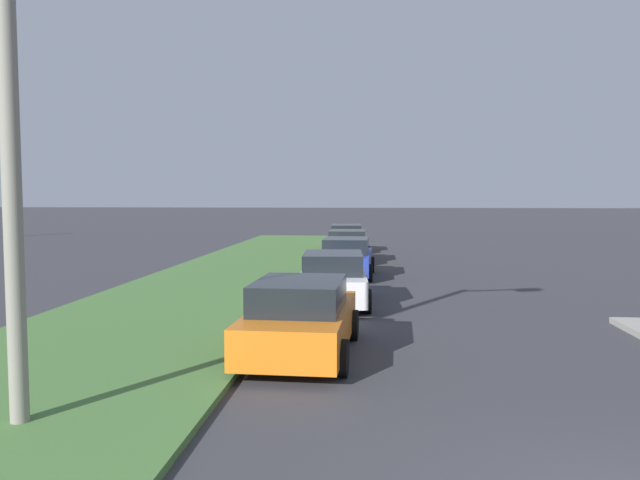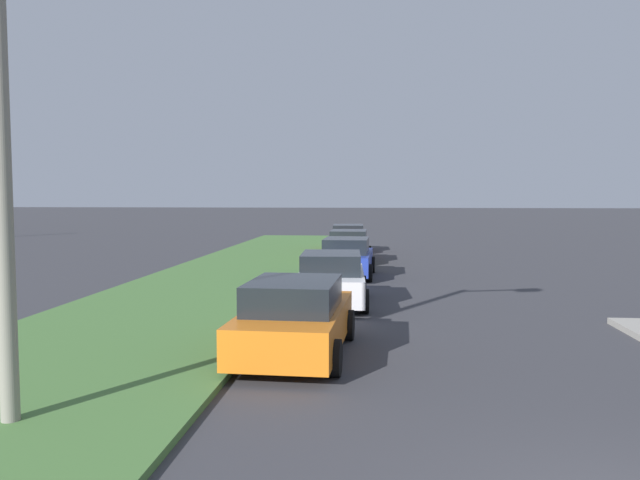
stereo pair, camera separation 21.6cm
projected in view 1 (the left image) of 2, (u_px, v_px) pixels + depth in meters
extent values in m
cube|color=#477238|center=(166.00, 313.00, 15.84)|extent=(60.00, 6.00, 0.12)
cube|color=orange|center=(301.00, 325.00, 11.89)|extent=(4.37, 1.97, 0.70)
cube|color=black|center=(299.00, 295.00, 11.65)|extent=(2.26, 1.68, 0.55)
cylinder|color=black|center=(269.00, 323.00, 13.36)|extent=(0.65, 0.24, 0.64)
cylinder|color=black|center=(353.00, 325.00, 13.14)|extent=(0.65, 0.24, 0.64)
cylinder|color=black|center=(237.00, 355.00, 10.69)|extent=(0.65, 0.24, 0.64)
cylinder|color=black|center=(341.00, 358.00, 10.47)|extent=(0.65, 0.24, 0.64)
cube|color=silver|center=(333.00, 284.00, 17.45)|extent=(4.38, 2.01, 0.70)
cube|color=black|center=(333.00, 263.00, 17.21)|extent=(2.28, 1.71, 0.55)
cylinder|color=black|center=(304.00, 286.00, 18.85)|extent=(0.65, 0.25, 0.64)
cylinder|color=black|center=(363.00, 286.00, 18.78)|extent=(0.65, 0.25, 0.64)
cylinder|color=black|center=(298.00, 301.00, 16.16)|extent=(0.65, 0.25, 0.64)
cylinder|color=black|center=(367.00, 301.00, 16.09)|extent=(0.65, 0.25, 0.64)
cube|color=#23389E|center=(347.00, 262.00, 23.37)|extent=(4.34, 1.90, 0.70)
cube|color=black|center=(346.00, 245.00, 23.13)|extent=(2.24, 1.65, 0.55)
cylinder|color=black|center=(326.00, 264.00, 24.82)|extent=(0.65, 0.24, 0.64)
cylinder|color=black|center=(371.00, 265.00, 24.63)|extent=(0.65, 0.24, 0.64)
cylinder|color=black|center=(319.00, 272.00, 22.15)|extent=(0.65, 0.24, 0.64)
cylinder|color=black|center=(369.00, 273.00, 21.95)|extent=(0.65, 0.24, 0.64)
cube|color=gold|center=(348.00, 249.00, 28.64)|extent=(4.30, 1.81, 0.70)
cube|color=black|center=(347.00, 236.00, 28.40)|extent=(2.20, 1.60, 0.55)
cylinder|color=black|center=(330.00, 252.00, 30.08)|extent=(0.64, 0.22, 0.64)
cylinder|color=black|center=(367.00, 252.00, 29.92)|extent=(0.64, 0.22, 0.64)
cylinder|color=black|center=(326.00, 258.00, 27.39)|extent=(0.64, 0.22, 0.64)
cylinder|color=black|center=(367.00, 258.00, 27.24)|extent=(0.64, 0.22, 0.64)
cube|color=red|center=(346.00, 241.00, 34.01)|extent=(4.37, 1.99, 0.70)
cube|color=black|center=(346.00, 230.00, 33.77)|extent=(2.27, 1.70, 0.55)
cylinder|color=black|center=(330.00, 244.00, 35.41)|extent=(0.65, 0.25, 0.64)
cylinder|color=black|center=(362.00, 244.00, 35.34)|extent=(0.65, 0.25, 0.64)
cylinder|color=black|center=(329.00, 247.00, 32.72)|extent=(0.65, 0.25, 0.64)
cylinder|color=black|center=(363.00, 248.00, 32.65)|extent=(0.65, 0.25, 0.64)
cylinder|color=gray|center=(10.00, 140.00, 7.82)|extent=(0.24, 0.24, 7.50)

